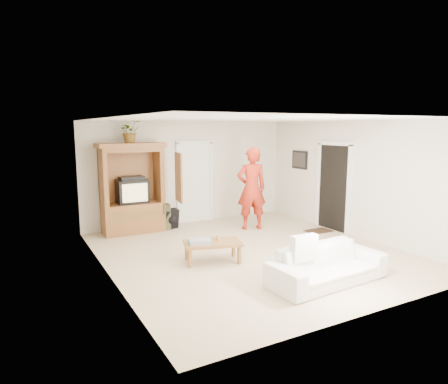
# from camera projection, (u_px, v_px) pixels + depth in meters

# --- Properties ---
(floor) EXTENTS (6.00, 6.00, 0.00)m
(floor) POSITION_uv_depth(u_px,v_px,m) (250.00, 252.00, 7.92)
(floor) COLOR tan
(floor) RESTS_ON ground
(ceiling) EXTENTS (6.00, 6.00, 0.00)m
(ceiling) POSITION_uv_depth(u_px,v_px,m) (252.00, 119.00, 7.50)
(ceiling) COLOR white
(ceiling) RESTS_ON floor
(wall_back) EXTENTS (5.50, 0.00, 5.50)m
(wall_back) POSITION_uv_depth(u_px,v_px,m) (189.00, 172.00, 10.31)
(wall_back) COLOR silver
(wall_back) RESTS_ON floor
(wall_front) EXTENTS (5.50, 0.00, 5.50)m
(wall_front) POSITION_uv_depth(u_px,v_px,m) (376.00, 218.00, 5.11)
(wall_front) COLOR silver
(wall_front) RESTS_ON floor
(wall_left) EXTENTS (0.00, 6.00, 6.00)m
(wall_left) POSITION_uv_depth(u_px,v_px,m) (107.00, 200.00, 6.42)
(wall_left) COLOR silver
(wall_left) RESTS_ON floor
(wall_right) EXTENTS (0.00, 6.00, 6.00)m
(wall_right) POSITION_uv_depth(u_px,v_px,m) (354.00, 179.00, 9.01)
(wall_right) COLOR silver
(wall_right) RESTS_ON floor
(armoire) EXTENTS (1.82, 1.14, 2.10)m
(armoire) POSITION_uv_depth(u_px,v_px,m) (133.00, 194.00, 9.34)
(armoire) COLOR brown
(armoire) RESTS_ON floor
(door_back) EXTENTS (0.85, 0.05, 2.04)m
(door_back) POSITION_uv_depth(u_px,v_px,m) (195.00, 183.00, 10.40)
(door_back) COLOR white
(door_back) RESTS_ON floor
(doorway_right) EXTENTS (0.05, 0.90, 2.04)m
(doorway_right) POSITION_uv_depth(u_px,v_px,m) (334.00, 188.00, 9.56)
(doorway_right) COLOR black
(doorway_right) RESTS_ON floor
(framed_picture) EXTENTS (0.03, 0.60, 0.48)m
(framed_picture) POSITION_uv_depth(u_px,v_px,m) (300.00, 160.00, 10.60)
(framed_picture) COLOR black
(framed_picture) RESTS_ON wall_right
(doormat) EXTENTS (0.60, 0.40, 0.02)m
(doormat) POSITION_uv_depth(u_px,v_px,m) (318.00, 231.00, 9.52)
(doormat) COLOR #382316
(doormat) RESTS_ON floor
(plant) EXTENTS (0.53, 0.48, 0.53)m
(plant) POSITION_uv_depth(u_px,v_px,m) (130.00, 131.00, 9.07)
(plant) COLOR #4C7238
(plant) RESTS_ON armoire
(man) EXTENTS (0.82, 0.65, 1.98)m
(man) POSITION_uv_depth(u_px,v_px,m) (251.00, 189.00, 9.61)
(man) COLOR #A52516
(man) RESTS_ON floor
(sofa) EXTENTS (2.05, 0.91, 0.59)m
(sofa) POSITION_uv_depth(u_px,v_px,m) (327.00, 265.00, 6.34)
(sofa) COLOR white
(sofa) RESTS_ON floor
(coffee_table) EXTENTS (1.15, 0.83, 0.39)m
(coffee_table) POSITION_uv_depth(u_px,v_px,m) (213.00, 244.00, 7.31)
(coffee_table) COLOR olive
(coffee_table) RESTS_ON floor
(towel) EXTENTS (0.44, 0.37, 0.08)m
(towel) POSITION_uv_depth(u_px,v_px,m) (199.00, 241.00, 7.17)
(towel) COLOR #DC4967
(towel) RESTS_ON coffee_table
(candle) EXTENTS (0.08, 0.08, 0.10)m
(candle) POSITION_uv_depth(u_px,v_px,m) (218.00, 237.00, 7.40)
(candle) COLOR tan
(candle) RESTS_ON coffee_table
(backpack_black) EXTENTS (0.42, 0.30, 0.47)m
(backpack_black) POSITION_uv_depth(u_px,v_px,m) (170.00, 219.00, 9.74)
(backpack_black) COLOR black
(backpack_black) RESTS_ON floor
(backpack_olive) EXTENTS (0.34, 0.25, 0.63)m
(backpack_olive) POSITION_uv_depth(u_px,v_px,m) (163.00, 217.00, 9.61)
(backpack_olive) COLOR #47442B
(backpack_olive) RESTS_ON floor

